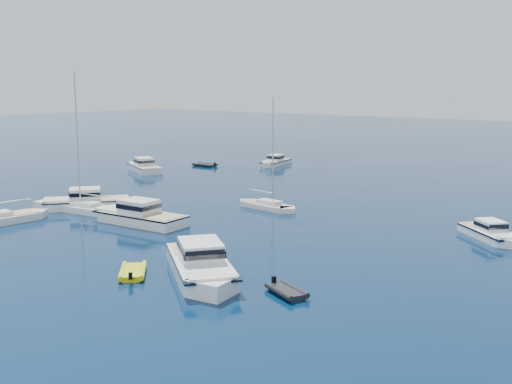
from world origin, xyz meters
TOP-DOWN VIEW (x-y plane):
  - ground at (0.00, 0.00)m, footprint 400.00×400.00m
  - motor_cruiser_right at (9.41, 7.77)m, footprint 11.31×9.88m
  - motor_cruiser_left at (-15.88, 17.25)m, footprint 8.83×9.96m
  - motor_cruiser_centre at (-6.17, 15.96)m, footprint 11.07×4.08m
  - motor_cruiser_far_r at (21.47, 29.90)m, footprint 7.28×6.78m
  - motor_cruiser_far_l at (-31.67, 39.77)m, footprint 10.28×7.10m
  - motor_cruiser_horizon at (-20.34, 56.99)m, footprint 4.05×8.51m
  - sailboat_mid_l at (-13.83, 16.21)m, footprint 10.01×3.61m
  - sailboat_centre at (-0.79, 28.67)m, footprint 8.19×2.93m
  - tender_yellow at (5.51, 5.19)m, footprint 4.07×4.08m
  - tender_grey_near at (15.99, 8.26)m, footprint 3.55×2.86m
  - tender_grey_far at (-28.38, 49.39)m, footprint 4.15×2.38m

SIDE VIEW (x-z plane):
  - ground at x=0.00m, z-range 0.00..0.00m
  - motor_cruiser_right at x=9.41m, z-range -1.52..1.52m
  - motor_cruiser_left at x=-15.88m, z-range -1.34..1.34m
  - motor_cruiser_centre at x=-6.17m, z-range -1.43..1.43m
  - motor_cruiser_far_r at x=21.47m, z-range -1.00..1.00m
  - motor_cruiser_far_l at x=-31.67m, z-range -1.31..1.31m
  - motor_cruiser_horizon at x=-20.34m, z-range -1.07..1.07m
  - sailboat_mid_l at x=-13.83m, z-range -7.19..7.19m
  - sailboat_centre at x=-0.79m, z-range -5.89..5.89m
  - tender_yellow at x=5.51m, z-range -0.47..0.47m
  - tender_grey_near at x=15.99m, z-range -0.47..0.47m
  - tender_grey_far at x=-28.38m, z-range -0.47..0.47m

